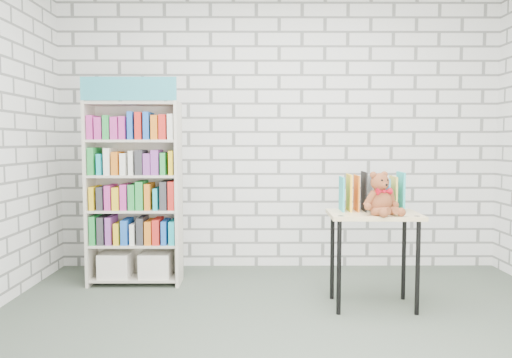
{
  "coord_description": "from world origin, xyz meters",
  "views": [
    {
      "loc": [
        -0.26,
        -3.15,
        1.3
      ],
      "look_at": [
        -0.24,
        0.95,
        0.99
      ],
      "focal_mm": 35.0,
      "sensor_mm": 36.0,
      "label": 1
    }
  ],
  "objects": [
    {
      "name": "bookshelf",
      "position": [
        -1.34,
        1.36,
        0.85
      ],
      "size": [
        0.83,
        0.32,
        1.86
      ],
      "color": "beige",
      "rests_on": "ground"
    },
    {
      "name": "table_books",
      "position": [
        0.68,
        0.81,
        0.89
      ],
      "size": [
        0.49,
        0.22,
        0.29
      ],
      "color": "#27A9AB",
      "rests_on": "display_table"
    },
    {
      "name": "display_table",
      "position": [
        0.68,
        0.7,
        0.64
      ],
      "size": [
        0.7,
        0.5,
        0.75
      ],
      "color": "#D5BE7F",
      "rests_on": "ground"
    },
    {
      "name": "ground",
      "position": [
        0.0,
        0.0,
        0.0
      ],
      "size": [
        4.5,
        4.5,
        0.0
      ],
      "primitive_type": "plane",
      "color": "#414B3F",
      "rests_on": "ground"
    },
    {
      "name": "teddy_bear",
      "position": [
        0.7,
        0.6,
        0.88
      ],
      "size": [
        0.31,
        0.3,
        0.33
      ],
      "color": "brown",
      "rests_on": "display_table"
    },
    {
      "name": "room_shell",
      "position": [
        0.0,
        0.0,
        1.78
      ],
      "size": [
        4.52,
        4.02,
        2.81
      ],
      "color": "silver",
      "rests_on": "ground"
    }
  ]
}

